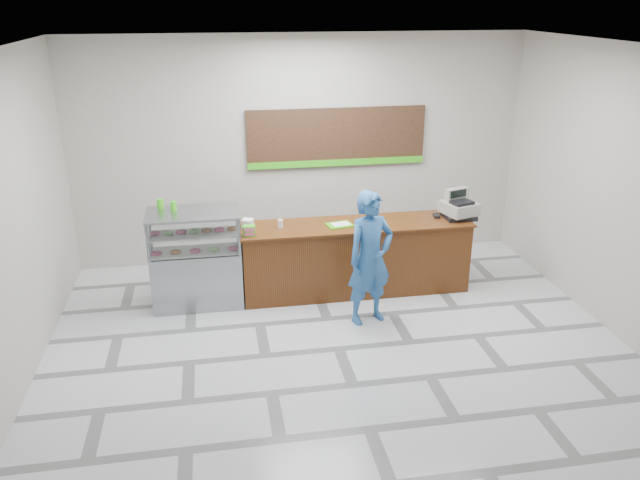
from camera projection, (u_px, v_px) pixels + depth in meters
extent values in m
plane|color=silver|center=(339.00, 349.00, 7.56)|extent=(7.00, 7.00, 0.00)
plane|color=#B3ADA4|center=(301.00, 151.00, 9.67)|extent=(7.00, 0.00, 7.00)
plane|color=silver|center=(343.00, 48.00, 6.28)|extent=(7.00, 7.00, 0.00)
cube|color=#592B11|center=(355.00, 258.00, 8.89)|extent=(3.20, 0.70, 1.00)
cube|color=#592B11|center=(356.00, 224.00, 8.70)|extent=(3.26, 0.76, 0.03)
cube|color=gray|center=(198.00, 276.00, 8.57)|extent=(1.20, 0.70, 0.80)
cube|color=white|center=(194.00, 232.00, 8.33)|extent=(1.20, 0.70, 0.50)
cube|color=gray|center=(193.00, 213.00, 8.23)|extent=(1.22, 0.72, 0.03)
cube|color=silver|center=(195.00, 248.00, 8.41)|extent=(1.14, 0.64, 0.02)
cube|color=silver|center=(194.00, 231.00, 8.32)|extent=(1.14, 0.64, 0.02)
torus|color=#D14A79|center=(157.00, 251.00, 8.23)|extent=(0.15, 0.15, 0.05)
torus|color=#9F5B2C|center=(176.00, 249.00, 8.27)|extent=(0.15, 0.15, 0.05)
torus|color=#D14A79|center=(195.00, 248.00, 8.31)|extent=(0.15, 0.15, 0.05)
torus|color=#A4E78D|center=(214.00, 247.00, 8.35)|extent=(0.15, 0.15, 0.05)
torus|color=#D14A79|center=(233.00, 246.00, 8.39)|extent=(0.15, 0.15, 0.05)
torus|color=#D14A79|center=(156.00, 230.00, 8.28)|extent=(0.15, 0.15, 0.05)
torus|color=#A4E78D|center=(169.00, 229.00, 8.30)|extent=(0.15, 0.15, 0.05)
torus|color=#D14A79|center=(181.00, 228.00, 8.33)|extent=(0.15, 0.15, 0.05)
torus|color=#A4E78D|center=(194.00, 227.00, 8.36)|extent=(0.15, 0.15, 0.05)
torus|color=#9F5B2C|center=(207.00, 227.00, 8.38)|extent=(0.15, 0.15, 0.05)
torus|color=#D14A79|center=(219.00, 226.00, 8.41)|extent=(0.15, 0.15, 0.05)
torus|color=#9F5B2C|center=(232.00, 225.00, 8.44)|extent=(0.15, 0.15, 0.05)
cube|color=black|center=(337.00, 137.00, 9.65)|extent=(2.80, 0.05, 0.90)
cube|color=#3BC119|center=(337.00, 163.00, 9.77)|extent=(2.80, 0.02, 0.10)
cube|color=black|center=(458.00, 215.00, 8.91)|extent=(0.42, 0.42, 0.06)
cube|color=gray|center=(459.00, 208.00, 8.87)|extent=(0.53, 0.54, 0.17)
cube|color=black|center=(462.00, 203.00, 8.75)|extent=(0.34, 0.29, 0.04)
cube|color=gray|center=(457.00, 194.00, 8.92)|extent=(0.37, 0.20, 0.17)
cube|color=black|center=(458.00, 194.00, 8.86)|extent=(0.27, 0.09, 0.11)
cube|color=black|center=(436.00, 216.00, 8.93)|extent=(0.10, 0.16, 0.04)
cube|color=#41CB10|center=(339.00, 225.00, 8.61)|extent=(0.38, 0.31, 0.02)
cube|color=white|center=(341.00, 224.00, 8.61)|extent=(0.28, 0.22, 0.00)
cube|color=white|center=(248.00, 223.00, 8.51)|extent=(0.18, 0.18, 0.12)
cylinder|color=silver|center=(280.00, 224.00, 8.52)|extent=(0.08, 0.08, 0.11)
cube|color=#3BC119|center=(249.00, 231.00, 8.22)|extent=(0.16, 0.11, 0.14)
cylinder|color=#D14A79|center=(378.00, 224.00, 8.65)|extent=(0.17, 0.17, 0.00)
cylinder|color=#3BC119|center=(160.00, 204.00, 8.32)|extent=(0.09, 0.09, 0.14)
cylinder|color=#3BC119|center=(174.00, 206.00, 8.25)|extent=(0.08, 0.08, 0.13)
imported|color=#295FA1|center=(370.00, 258.00, 7.92)|extent=(0.74, 0.60, 1.77)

